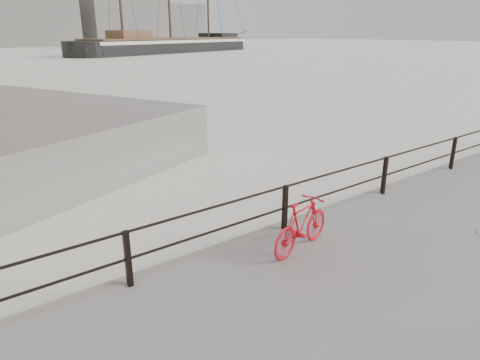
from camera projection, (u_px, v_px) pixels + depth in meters
ground at (376, 204)px, 11.39m from camera, size 400.00×400.00×0.00m
guardrail at (384, 176)px, 11.00m from camera, size 28.00×0.10×1.00m
bicycle at (302, 225)px, 8.14m from camera, size 1.74×0.59×1.04m
barque_black at (172, 52)px, 92.63m from camera, size 60.49×35.57×32.71m
industrial_west at (15, 14)px, 124.76m from camera, size 32.00×18.00×18.00m
industrial_mid at (121, 8)px, 147.64m from camera, size 26.00×20.00×24.00m
industrial_east at (174, 24)px, 166.26m from camera, size 20.00×16.00×14.00m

